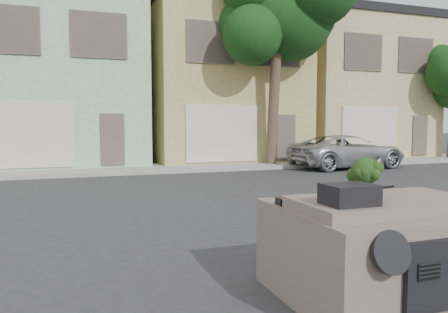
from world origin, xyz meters
TOP-DOWN VIEW (x-y plane):
  - ground_plane at (0.00, 0.00)m, footprint 120.00×120.00m
  - sidewalk at (0.00, 10.50)m, footprint 40.00×3.00m
  - townhouse_mint at (-3.50, 14.50)m, footprint 7.20×8.20m
  - townhouse_tan at (4.00, 14.50)m, footprint 7.20×8.20m
  - townhouse_beige at (11.50, 14.50)m, footprint 7.20×8.20m
  - silver_pickup at (7.85, 8.56)m, footprint 5.12×2.63m
  - tree_near at (5.00, 9.80)m, footprint 4.40×4.00m
  - car_dashboard at (0.00, -3.00)m, footprint 2.00×1.80m
  - instrument_hump at (-0.58, -3.35)m, footprint 0.48×0.38m
  - wiper_arm at (0.28, -2.62)m, footprint 0.69×0.15m
  - broccoli at (-0.16, -3.04)m, footprint 0.50×0.50m

SIDE VIEW (x-z plane):
  - ground_plane at x=0.00m, z-range 0.00..0.00m
  - silver_pickup at x=7.85m, z-range -0.69..0.69m
  - sidewalk at x=0.00m, z-range 0.00..0.15m
  - car_dashboard at x=0.00m, z-range 0.00..1.12m
  - wiper_arm at x=0.28m, z-range 1.12..1.14m
  - instrument_hump at x=-0.58m, z-range 1.12..1.32m
  - broccoli at x=-0.16m, z-range 1.12..1.55m
  - townhouse_mint at x=-3.50m, z-range 0.00..7.55m
  - townhouse_tan at x=4.00m, z-range 0.00..7.55m
  - townhouse_beige at x=11.50m, z-range 0.00..7.55m
  - tree_near at x=5.00m, z-range 0.00..8.50m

